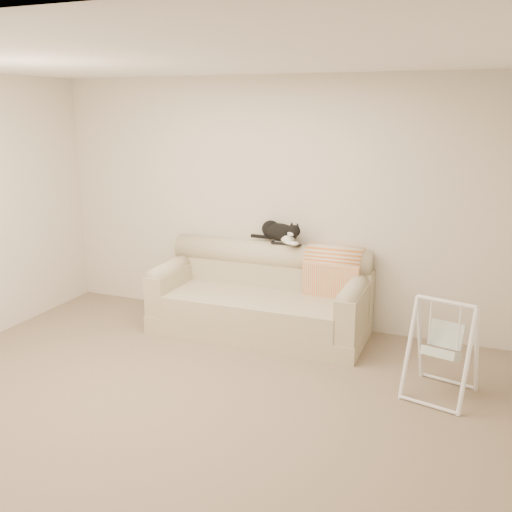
{
  "coord_description": "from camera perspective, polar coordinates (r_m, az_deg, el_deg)",
  "views": [
    {
      "loc": [
        2.03,
        -3.64,
        2.26
      ],
      "look_at": [
        0.09,
        1.27,
        0.9
      ],
      "focal_mm": 40.0,
      "sensor_mm": 36.0,
      "label": 1
    }
  ],
  "objects": [
    {
      "name": "ground_plane",
      "position": [
        4.74,
        -6.89,
        -14.11
      ],
      "size": [
        5.0,
        5.0,
        0.0
      ],
      "primitive_type": "plane",
      "color": "#705D4D",
      "rests_on": "ground"
    },
    {
      "name": "remote_a",
      "position": [
        5.95,
        2.39,
        1.35
      ],
      "size": [
        0.18,
        0.07,
        0.03
      ],
      "color": "black",
      "rests_on": "sofa"
    },
    {
      "name": "room_shell",
      "position": [
        4.23,
        -7.52,
        4.37
      ],
      "size": [
        5.04,
        4.04,
        2.6
      ],
      "color": "beige",
      "rests_on": "ground"
    },
    {
      "name": "baby_swing",
      "position": [
        4.85,
        18.17,
        -8.72
      ],
      "size": [
        0.61,
        0.63,
        0.82
      ],
      "color": "white",
      "rests_on": "ground"
    },
    {
      "name": "tuxedo_cat",
      "position": [
        5.97,
        2.43,
        2.41
      ],
      "size": [
        0.61,
        0.42,
        0.25
      ],
      "color": "black",
      "rests_on": "sofa"
    },
    {
      "name": "sofa",
      "position": [
        5.94,
        0.54,
        -4.26
      ],
      "size": [
        2.2,
        0.93,
        0.9
      ],
      "color": "tan",
      "rests_on": "ground"
    },
    {
      "name": "remote_b",
      "position": [
        5.9,
        3.82,
        1.19
      ],
      "size": [
        0.17,
        0.12,
        0.02
      ],
      "color": "black",
      "rests_on": "sofa"
    },
    {
      "name": "throw_blanket",
      "position": [
        5.84,
        7.86,
        -0.9
      ],
      "size": [
        0.57,
        0.38,
        0.58
      ],
      "color": "orange",
      "rests_on": "sofa"
    }
  ]
}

